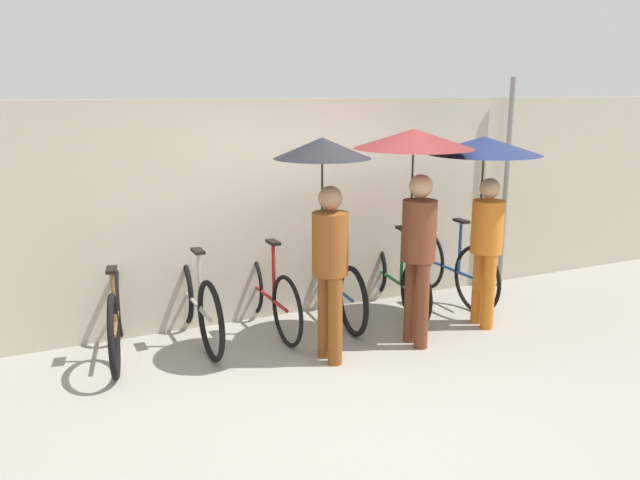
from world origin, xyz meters
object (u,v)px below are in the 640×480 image
(parked_bicycle_0, at_px, (117,315))
(parked_bicycle_5, at_px, (449,267))
(pedestrian_center, at_px, (415,172))
(parked_bicycle_3, at_px, (333,284))
(parked_bicycle_4, at_px, (393,278))
(pedestrian_leading, at_px, (326,196))
(parked_bicycle_1, at_px, (195,302))
(parked_bicycle_2, at_px, (267,293))
(pedestrian_trailing, at_px, (485,172))

(parked_bicycle_0, distance_m, parked_bicycle_5, 3.70)
(pedestrian_center, bearing_deg, parked_bicycle_5, 37.13)
(parked_bicycle_3, xyz_separation_m, pedestrian_center, (0.40, -0.90, 1.28))
(parked_bicycle_4, height_order, pedestrian_leading, pedestrian_leading)
(parked_bicycle_5, height_order, pedestrian_center, pedestrian_center)
(parked_bicycle_3, height_order, parked_bicycle_4, parked_bicycle_4)
(parked_bicycle_0, bearing_deg, parked_bicycle_5, -80.33)
(parked_bicycle_1, distance_m, parked_bicycle_2, 0.74)
(parked_bicycle_4, bearing_deg, parked_bicycle_0, 96.71)
(parked_bicycle_3, distance_m, parked_bicycle_5, 1.48)
(parked_bicycle_5, height_order, pedestrian_leading, pedestrian_leading)
(parked_bicycle_3, distance_m, pedestrian_trailing, 1.95)
(parked_bicycle_4, xyz_separation_m, pedestrian_trailing, (0.58, -0.74, 1.23))
(parked_bicycle_0, height_order, parked_bicycle_1, parked_bicycle_0)
(parked_bicycle_0, relative_size, parked_bicycle_5, 0.98)
(parked_bicycle_3, bearing_deg, parked_bicycle_5, -87.18)
(parked_bicycle_3, distance_m, parked_bicycle_4, 0.74)
(parked_bicycle_4, relative_size, pedestrian_leading, 0.88)
(parked_bicycle_4, relative_size, pedestrian_trailing, 0.90)
(parked_bicycle_5, bearing_deg, parked_bicycle_0, 89.11)
(parked_bicycle_3, bearing_deg, parked_bicycle_2, 94.68)
(parked_bicycle_2, height_order, parked_bicycle_5, parked_bicycle_2)
(parked_bicycle_5, relative_size, pedestrian_leading, 0.87)
(parked_bicycle_5, relative_size, pedestrian_trailing, 0.89)
(pedestrian_center, xyz_separation_m, pedestrian_trailing, (0.92, 0.14, -0.07))
(parked_bicycle_2, relative_size, parked_bicycle_3, 0.96)
(parked_bicycle_3, bearing_deg, parked_bicycle_0, 95.48)
(parked_bicycle_1, bearing_deg, parked_bicycle_0, 91.31)
(parked_bicycle_0, distance_m, parked_bicycle_4, 2.96)
(parked_bicycle_0, height_order, parked_bicycle_3, parked_bicycle_0)
(parked_bicycle_1, bearing_deg, parked_bicycle_2, -90.81)
(parked_bicycle_0, relative_size, pedestrian_leading, 0.85)
(parked_bicycle_5, bearing_deg, pedestrian_trailing, 166.29)
(parked_bicycle_0, bearing_deg, parked_bicycle_2, -78.87)
(pedestrian_leading, height_order, pedestrian_trailing, pedestrian_leading)
(parked_bicycle_5, bearing_deg, parked_bicycle_4, 87.88)
(parked_bicycle_2, xyz_separation_m, pedestrian_center, (1.15, -0.89, 1.28))
(parked_bicycle_3, relative_size, parked_bicycle_5, 1.03)
(parked_bicycle_1, height_order, parked_bicycle_4, parked_bicycle_4)
(parked_bicycle_3, bearing_deg, pedestrian_center, -151.81)
(parked_bicycle_4, height_order, pedestrian_trailing, pedestrian_trailing)
(parked_bicycle_1, xyz_separation_m, parked_bicycle_5, (2.96, -0.01, 0.01))
(pedestrian_trailing, bearing_deg, parked_bicycle_3, 154.91)
(parked_bicycle_5, bearing_deg, parked_bicycle_3, 87.51)
(parked_bicycle_2, distance_m, parked_bicycle_4, 1.48)
(parked_bicycle_5, height_order, pedestrian_trailing, pedestrian_trailing)
(parked_bicycle_4, bearing_deg, parked_bicycle_1, 95.97)
(parked_bicycle_2, xyz_separation_m, parked_bicycle_5, (2.22, -0.02, 0.02))
(parked_bicycle_1, distance_m, parked_bicycle_3, 1.48)
(parked_bicycle_2, bearing_deg, parked_bicycle_4, -92.19)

